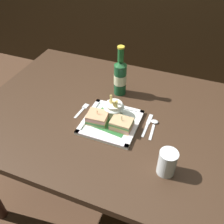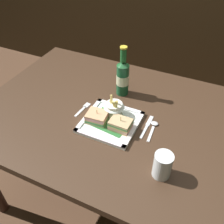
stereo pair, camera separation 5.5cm
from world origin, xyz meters
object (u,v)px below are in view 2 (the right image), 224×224
(square_plate, at_px, (111,122))
(fries_cup, at_px, (114,107))
(spoon, at_px, (154,126))
(dining_table, at_px, (113,126))
(sandwich_half_right, at_px, (121,124))
(knife, at_px, (147,126))
(sandwich_half_left, at_px, (97,117))
(beer_bottle, at_px, (123,77))
(fork, at_px, (83,108))
(water_glass, at_px, (162,166))

(square_plate, relative_size, fries_cup, 2.23)
(fries_cup, bearing_deg, spoon, 3.19)
(dining_table, height_order, spoon, spoon)
(sandwich_half_right, height_order, fries_cup, fries_cup)
(dining_table, relative_size, knife, 8.37)
(sandwich_half_left, relative_size, beer_bottle, 0.37)
(fries_cup, xyz_separation_m, beer_bottle, (-0.04, 0.19, 0.05))
(sandwich_half_right, bearing_deg, sandwich_half_left, -180.00)
(beer_bottle, relative_size, fork, 2.21)
(square_plate, bearing_deg, sandwich_half_right, -18.69)
(square_plate, relative_size, spoon, 1.92)
(fries_cup, distance_m, beer_bottle, 0.20)
(beer_bottle, relative_size, water_glass, 2.49)
(sandwich_half_left, xyz_separation_m, knife, (0.22, 0.08, -0.03))
(square_plate, xyz_separation_m, sandwich_half_left, (-0.06, -0.02, 0.03))
(dining_table, xyz_separation_m, spoon, (0.21, -0.01, 0.09))
(square_plate, xyz_separation_m, beer_bottle, (-0.04, 0.24, 0.10))
(fries_cup, bearing_deg, water_glass, -36.77)
(fries_cup, relative_size, fork, 0.93)
(spoon, bearing_deg, water_glass, -66.15)
(dining_table, distance_m, spoon, 0.23)
(sandwich_half_right, relative_size, beer_bottle, 0.36)
(dining_table, bearing_deg, water_glass, -37.88)
(sandwich_half_left, xyz_separation_m, spoon, (0.25, 0.08, -0.03))
(knife, bearing_deg, water_glass, -59.82)
(beer_bottle, xyz_separation_m, knife, (0.21, -0.19, -0.10))
(fries_cup, bearing_deg, fork, -175.99)
(water_glass, bearing_deg, fork, 155.38)
(knife, bearing_deg, dining_table, 175.60)
(fork, height_order, knife, same)
(water_glass, xyz_separation_m, spoon, (-0.10, 0.24, -0.04))
(square_plate, bearing_deg, knife, 18.64)
(sandwich_half_left, distance_m, spoon, 0.27)
(knife, xyz_separation_m, spoon, (0.03, 0.01, 0.00))
(sandwich_half_right, bearing_deg, water_glass, -33.11)
(water_glass, distance_m, spoon, 0.26)
(sandwich_half_right, xyz_separation_m, water_glass, (0.24, -0.15, 0.01))
(sandwich_half_left, distance_m, water_glass, 0.39)
(fork, bearing_deg, fries_cup, 4.01)
(water_glass, bearing_deg, sandwich_half_left, 156.52)
(sandwich_half_right, bearing_deg, dining_table, 130.52)
(sandwich_half_right, relative_size, fork, 0.79)
(sandwich_half_right, relative_size, spoon, 0.73)
(sandwich_half_left, bearing_deg, spoon, 17.97)
(knife, height_order, spoon, spoon)
(beer_bottle, xyz_separation_m, spoon, (0.24, -0.18, -0.10))
(fries_cup, distance_m, spoon, 0.20)
(dining_table, xyz_separation_m, sandwich_half_left, (-0.04, -0.09, 0.12))
(fries_cup, xyz_separation_m, spoon, (0.20, 0.01, -0.05))
(square_plate, height_order, fries_cup, fries_cup)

